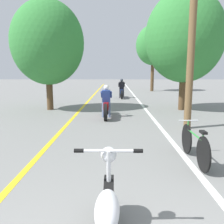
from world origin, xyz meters
The scene contains 9 objects.
lane_stripe_center centered at (-1.70, 12.81, 0.00)m, with size 0.14×48.00×0.01m, color yellow.
lane_stripe_edge centered at (1.68, 12.81, 0.00)m, with size 0.14×48.00×0.01m, color white.
utility_pole centered at (2.57, 6.78, 3.23)m, with size 1.10×0.24×6.28m.
roadside_tree_right_near centered at (3.50, 10.84, 3.61)m, with size 3.87×3.48×5.85m.
roadside_tree_right_far centered at (3.82, 22.77, 4.48)m, with size 3.37×3.03×6.44m.
roadside_tree_left centered at (-3.26, 10.81, 3.34)m, with size 3.60×3.24×5.41m.
motorcycle_rider_lead centered at (-0.29, 8.78, 0.52)m, with size 0.50×2.21×1.38m.
motorcycle_rider_far centered at (0.58, 16.38, 0.53)m, with size 0.50×2.09×1.42m.
bicycle_parked centered at (1.79, 3.70, 0.38)m, with size 0.44×1.79×0.82m.
Camera 1 is at (0.07, -1.24, 1.93)m, focal length 38.00 mm.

